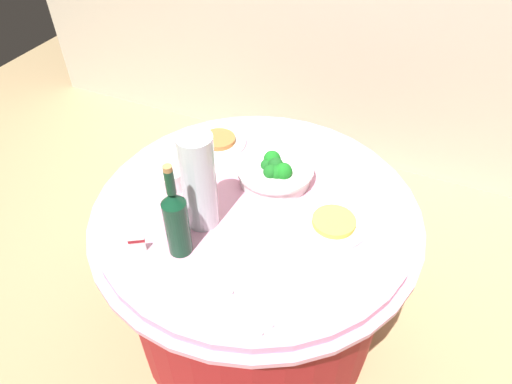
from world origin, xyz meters
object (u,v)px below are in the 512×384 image
Objects in this scene: wine_bottle at (176,221)px; serving_tongs at (248,309)px; broccoli_bowl at (275,171)px; food_plate_peanuts at (219,141)px; label_placard_front at (137,244)px; food_plate_fried_egg at (333,224)px; plate_stack at (161,172)px; decorative_fruit_vase at (199,184)px.

serving_tongs is at bearing -22.36° from wine_bottle.
broccoli_bowl is 0.56m from serving_tongs.
food_plate_peanuts is 4.00× the size of label_placard_front.
food_plate_fried_egg is at bearing 72.51° from serving_tongs.
label_placard_front is (-0.12, -0.06, -0.10)m from wine_bottle.
wine_bottle is (-0.15, -0.43, 0.09)m from broccoli_bowl.
label_placard_front reaches higher than food_plate_fried_egg.
plate_stack reaches higher than food_plate_fried_egg.
wine_bottle is 0.58m from food_plate_peanuts.
decorative_fruit_vase reaches higher than food_plate_fried_egg.
label_placard_front is at bearing -87.44° from food_plate_peanuts.
food_plate_peanuts is (0.08, 0.29, -0.03)m from plate_stack.
serving_tongs is at bearing -36.12° from plate_stack.
broccoli_bowl reaches higher than food_plate_fried_egg.
food_plate_peanuts is at bearing 104.99° from wine_bottle.
serving_tongs is 0.42m from food_plate_fried_egg.
food_plate_fried_egg is 0.61m from food_plate_peanuts.
plate_stack is at bearing -177.37° from food_plate_fried_egg.
food_plate_peanuts is at bearing 155.12° from food_plate_fried_egg.
serving_tongs is at bearing -107.49° from food_plate_fried_egg.
wine_bottle is at bearing -75.01° from food_plate_peanuts.
food_plate_peanuts is at bearing 157.81° from broccoli_bowl.
wine_bottle is at bearing -108.86° from broccoli_bowl.
label_placard_front is at bearing -121.62° from decorative_fruit_vase.
food_plate_peanuts is (-0.43, 0.66, 0.01)m from serving_tongs.
plate_stack reaches higher than food_plate_peanuts.
serving_tongs is at bearing -42.40° from decorative_fruit_vase.
plate_stack is 0.64m from food_plate_fried_egg.
broccoli_bowl reaches higher than food_plate_peanuts.
decorative_fruit_vase is (0.23, -0.12, 0.12)m from plate_stack.
food_plate_fried_egg reaches higher than serving_tongs.
food_plate_fried_egg is (0.41, 0.29, -0.12)m from wine_bottle.
broccoli_bowl is 5.09× the size of label_placard_front.
decorative_fruit_vase is at bearing -160.03° from food_plate_fried_egg.
serving_tongs is 2.96× the size of label_placard_front.
food_plate_fried_egg is 0.63m from label_placard_front.
broccoli_bowl is 0.55m from label_placard_front.
wine_bottle reaches higher than label_placard_front.
wine_bottle is (0.23, -0.26, 0.09)m from plate_stack.
food_plate_fried_egg is at bearing 19.97° from decorative_fruit_vase.
serving_tongs is at bearing -75.84° from broccoli_bowl.
broccoli_bowl is 0.30m from food_plate_fried_egg.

